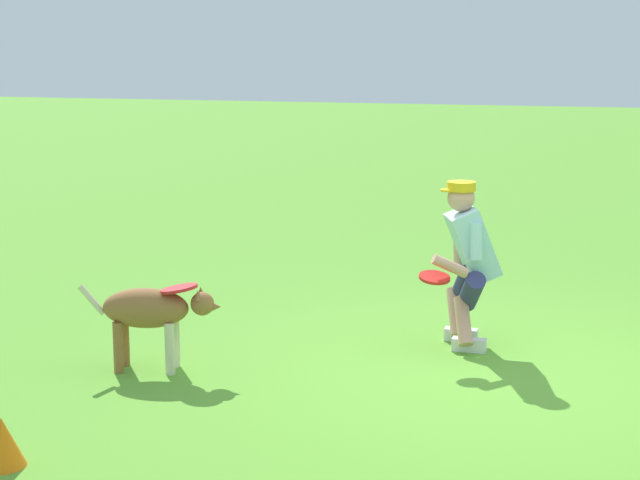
% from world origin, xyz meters
% --- Properties ---
extents(ground_plane, '(60.00, 60.00, 0.00)m').
position_xyz_m(ground_plane, '(0.00, 0.00, 0.00)').
color(ground_plane, '#5C9F30').
extents(person, '(0.53, 0.69, 1.29)m').
position_xyz_m(person, '(0.26, -0.68, 0.70)').
color(person, silver).
rests_on(person, ground_plane).
extents(dog, '(1.03, 0.40, 0.63)m').
position_xyz_m(dog, '(2.35, 0.53, 0.44)').
color(dog, '#905E33').
rests_on(dog, ground_plane).
extents(frisbee_flying, '(0.32, 0.32, 0.08)m').
position_xyz_m(frisbee_flying, '(2.16, 0.49, 0.61)').
color(frisbee_flying, red).
extents(frisbee_held, '(0.31, 0.31, 0.09)m').
position_xyz_m(frisbee_held, '(0.46, -0.34, 0.61)').
color(frisbee_held, red).
rests_on(frisbee_held, person).
extents(training_cone, '(0.26, 0.26, 0.29)m').
position_xyz_m(training_cone, '(2.44, 2.37, 0.14)').
color(training_cone, orange).
rests_on(training_cone, ground_plane).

